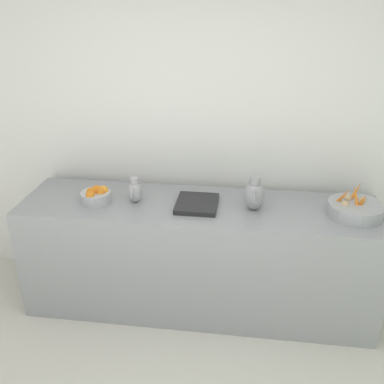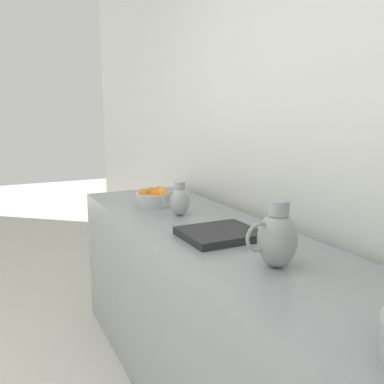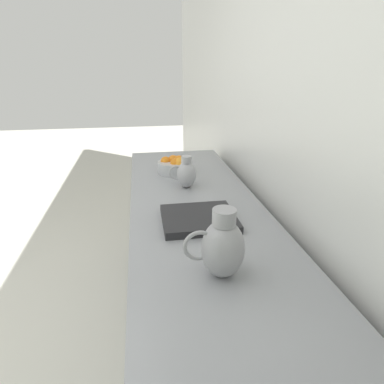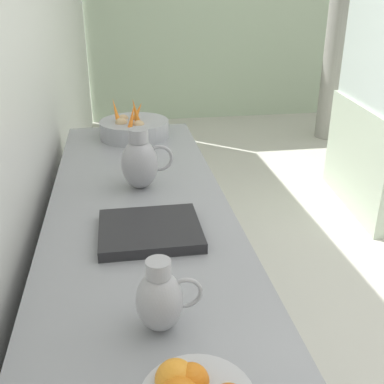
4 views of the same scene
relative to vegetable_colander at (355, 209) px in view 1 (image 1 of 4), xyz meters
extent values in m
cube|color=white|center=(-0.48, -0.61, 0.55)|extent=(0.10, 8.41, 3.00)
cube|color=gray|center=(-0.02, -1.11, -0.50)|extent=(0.69, 2.66, 0.90)
cylinder|color=#9EA0A5|center=(0.00, 0.00, 0.00)|extent=(0.38, 0.38, 0.09)
torus|color=#9EA0A5|center=(0.00, 0.00, -0.04)|extent=(0.22, 0.22, 0.01)
cone|color=orange|center=(0.02, 0.04, 0.08)|extent=(0.09, 0.05, 0.12)
cone|color=orange|center=(0.01, -0.01, 0.09)|extent=(0.07, 0.09, 0.17)
cone|color=orange|center=(-0.01, -0.09, 0.09)|extent=(0.07, 0.10, 0.14)
cone|color=orange|center=(-0.09, 0.01, 0.09)|extent=(0.07, 0.10, 0.16)
ellipsoid|color=tan|center=(0.02, -0.08, 0.04)|extent=(0.06, 0.05, 0.05)
ellipsoid|color=tan|center=(-0.07, -0.04, 0.05)|extent=(0.06, 0.05, 0.05)
ellipsoid|color=tan|center=(-0.06, 0.06, 0.04)|extent=(0.06, 0.05, 0.05)
cylinder|color=#ADAFB5|center=(0.03, -1.87, -0.01)|extent=(0.22, 0.22, 0.08)
sphere|color=orange|center=(0.03, -1.83, 0.02)|extent=(0.07, 0.07, 0.07)
sphere|color=orange|center=(0.00, -1.87, 0.03)|extent=(0.08, 0.08, 0.08)
sphere|color=orange|center=(0.09, -1.89, 0.02)|extent=(0.07, 0.07, 0.07)
sphere|color=orange|center=(0.03, -1.90, 0.02)|extent=(0.08, 0.08, 0.08)
sphere|color=orange|center=(0.00, -1.82, 0.03)|extent=(0.08, 0.08, 0.08)
ellipsoid|color=#939399|center=(-0.01, -0.70, 0.05)|extent=(0.15, 0.15, 0.21)
cylinder|color=#939399|center=(-0.01, -0.70, 0.17)|extent=(0.08, 0.08, 0.06)
torus|color=#939399|center=(0.08, -0.70, 0.07)|extent=(0.11, 0.01, 0.11)
ellipsoid|color=#A3A3A8|center=(-0.01, -1.58, 0.03)|extent=(0.11, 0.11, 0.16)
cylinder|color=#A3A3A8|center=(-0.01, -1.58, 0.12)|extent=(0.06, 0.06, 0.04)
torus|color=#A3A3A8|center=(0.05, -1.58, 0.04)|extent=(0.09, 0.01, 0.09)
cube|color=#232326|center=(0.00, -1.12, -0.03)|extent=(0.34, 0.30, 0.04)
camera|label=1|loc=(2.86, -0.76, 1.38)|focal=40.92mm
camera|label=2|loc=(0.93, 0.48, 0.52)|focal=38.89mm
camera|label=3|loc=(0.25, 0.21, 0.64)|focal=30.07mm
camera|label=4|loc=(-0.08, -2.48, 0.72)|focal=43.05mm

